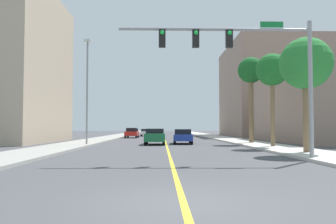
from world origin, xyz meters
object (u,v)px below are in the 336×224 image
palm_far (251,73)px  car_gray (155,134)px  street_lamp (87,86)px  car_red (132,133)px  car_blue (183,136)px  car_green (155,136)px  palm_mid (272,71)px  palm_near (306,65)px  car_white (146,132)px  traffic_signal_mast (247,55)px

palm_far → car_gray: bearing=128.6°
street_lamp → car_red: (1.95, 21.71, -4.27)m
car_red → car_blue: 19.31m
car_red → car_green: bearing=102.2°
palm_mid → car_blue: bearing=134.4°
car_green → palm_far: bearing=5.7°
palm_mid → car_green: size_ratio=1.66×
palm_mid → palm_near: bearing=-90.4°
palm_far → car_gray: size_ratio=1.94×
car_gray → car_white: 16.61m
palm_near → palm_mid: 6.14m
street_lamp → car_blue: (8.30, 3.47, -4.31)m
palm_far → car_red: palm_far is taller
street_lamp → car_gray: bearing=69.6°
street_lamp → car_white: bearing=83.5°
car_gray → car_blue: (2.86, -11.16, 0.01)m
traffic_signal_mast → palm_near: palm_near is taller
car_gray → car_red: 7.90m
traffic_signal_mast → palm_near: (4.37, 3.61, 0.22)m
palm_near → car_blue: palm_near is taller
palm_far → car_green: bearing=-174.3°
traffic_signal_mast → car_white: 44.67m
car_red → car_green: car_red is taller
car_red → palm_mid: bearing=118.6°
street_lamp → car_blue: 9.97m
palm_near → palm_far: 12.31m
car_green → palm_mid: bearing=-29.9°
car_blue → car_green: (-2.60, -1.36, 0.04)m
palm_mid → car_white: 36.37m
car_blue → car_white: bearing=101.9°
palm_near → car_green: (-9.00, 11.31, -4.44)m
car_white → car_blue: bearing=-80.7°
traffic_signal_mast → palm_near: bearing=39.6°
traffic_signal_mast → street_lamp: 16.46m
car_red → traffic_signal_mast: bearing=105.0°
palm_mid → car_green: bearing=150.0°
car_red → car_gray: bearing=117.6°
palm_mid → palm_far: bearing=90.1°
car_blue → traffic_signal_mast: bearing=-80.7°
street_lamp → car_gray: 16.19m
palm_mid → car_gray: palm_mid is taller
traffic_signal_mast → car_blue: bearing=97.1°
car_red → car_white: 9.56m
street_lamp → car_green: street_lamp is taller
traffic_signal_mast → car_blue: traffic_signal_mast is taller
palm_mid → car_gray: size_ratio=1.70×
car_gray → car_white: size_ratio=1.05×
car_red → car_green: size_ratio=0.99×
car_white → car_green: (2.13, -29.02, 0.08)m
car_gray → street_lamp: bearing=-108.5°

